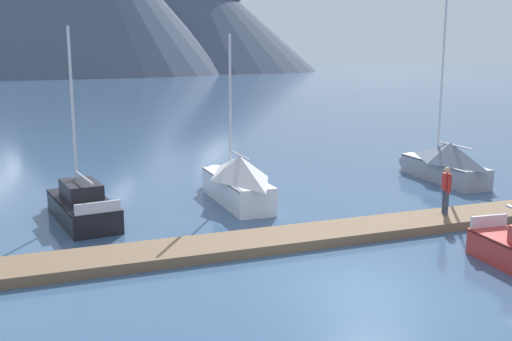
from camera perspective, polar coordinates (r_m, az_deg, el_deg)
ground_plane at (r=15.76m, az=8.94°, el=-11.00°), size 700.00×700.00×0.00m
mountain_east_summit at (r=230.18m, az=-6.53°, el=14.84°), size 95.81×95.81×41.98m
dock at (r=19.00m, az=2.43°, el=-6.56°), size 28.52×3.11×0.30m
sailboat_second_berth at (r=22.62m, az=-16.43°, el=-3.05°), size 2.10×5.62×6.86m
sailboat_mid_dock_port at (r=24.19m, az=-2.05°, el=-0.83°), size 1.94×6.48×6.68m
sailboat_far_berth at (r=29.57m, az=17.40°, el=0.81°), size 2.13×6.20×8.97m
person_on_dock at (r=22.19m, az=17.67°, el=-1.53°), size 0.35×0.55×1.69m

